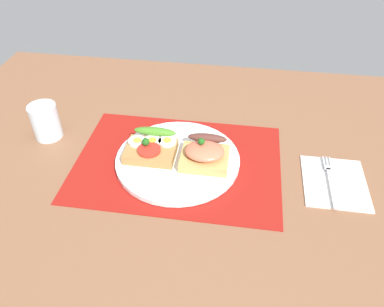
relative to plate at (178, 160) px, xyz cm
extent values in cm
cube|color=brown|center=(0.00, 0.00, -2.43)|extent=(120.00, 90.00, 3.20)
cube|color=maroon|center=(0.00, 0.00, -0.68)|extent=(42.55, 30.43, 0.30)
cylinder|color=white|center=(0.00, 0.00, 0.00)|extent=(25.80, 25.80, 1.07)
cube|color=#A17640|center=(-5.67, 0.08, 1.54)|extent=(10.34, 7.79, 2.01)
cylinder|color=red|center=(-5.67, -1.11, 2.84)|extent=(4.74, 4.74, 0.60)
ellipsoid|color=#468426|center=(-5.67, 4.37, 3.44)|extent=(9.10, 2.20, 1.80)
sphere|color=#1E5919|center=(-6.55, 0.08, 3.94)|extent=(1.60, 1.60, 1.60)
cylinder|color=white|center=(-8.77, 1.29, 2.79)|extent=(3.80, 3.80, 0.50)
cylinder|color=yellow|center=(-8.77, 1.29, 3.12)|extent=(1.71, 1.71, 0.16)
cylinder|color=white|center=(-5.67, 1.84, 2.79)|extent=(3.80, 3.80, 0.50)
cylinder|color=yellow|center=(-5.67, 1.84, 3.12)|extent=(1.71, 1.71, 0.16)
cylinder|color=white|center=(-2.57, 2.27, 2.79)|extent=(3.80, 3.80, 0.50)
cylinder|color=yellow|center=(-2.57, 2.27, 3.12)|extent=(1.71, 1.71, 0.16)
cube|color=tan|center=(5.67, -0.60, 1.53)|extent=(9.63, 8.03, 1.98)
ellipsoid|color=#EE6A4B|center=(5.65, -0.75, 3.60)|extent=(7.90, 6.42, 2.17)
ellipsoid|color=#562D26|center=(5.67, 3.81, 3.42)|extent=(8.19, 2.20, 1.80)
sphere|color=#1E5919|center=(4.87, 0.00, 5.39)|extent=(1.40, 1.40, 1.40)
cube|color=white|center=(31.70, -1.42, -0.53)|extent=(12.26, 14.46, 0.60)
cube|color=#B7B7BC|center=(30.74, -3.62, -0.07)|extent=(0.80, 10.99, 0.32)
cube|color=#B7B7BC|center=(30.74, 2.07, -0.07)|extent=(1.50, 1.20, 0.32)
cube|color=#B7B7BC|center=(30.09, 4.07, -0.07)|extent=(0.32, 2.80, 0.32)
cube|color=#B7B7BC|center=(30.74, 4.07, -0.07)|extent=(0.32, 2.80, 0.32)
cube|color=#B7B7BC|center=(31.39, 4.07, -0.07)|extent=(0.32, 2.80, 0.32)
cylinder|color=silver|center=(-30.64, 4.81, 3.17)|extent=(6.11, 6.11, 8.01)
camera|label=1|loc=(11.71, -58.32, 51.65)|focal=35.34mm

